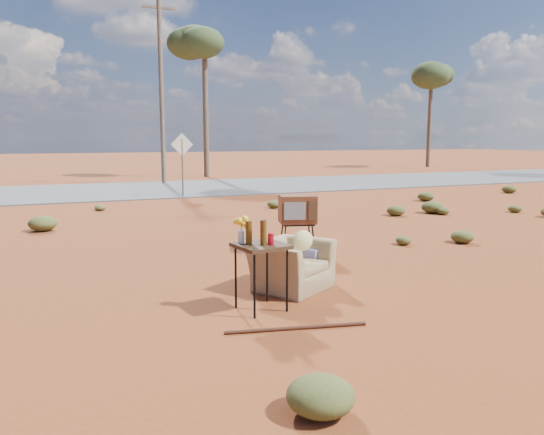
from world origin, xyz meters
name	(u,v)px	position (x,y,z in m)	size (l,w,h in m)	color
ground	(294,294)	(0.00, 0.00, 0.00)	(140.00, 140.00, 0.00)	maroon
highway	(126,190)	(0.00, 15.00, 0.02)	(140.00, 7.00, 0.04)	#565659
armchair	(293,258)	(0.13, 0.32, 0.41)	(1.29, 1.24, 0.87)	#8F764E
tv_unit	(297,210)	(1.19, 2.34, 0.76)	(0.75, 0.67, 1.02)	black
side_table	(257,242)	(-0.67, -0.37, 0.82)	(0.63, 0.63, 1.11)	#3C2615
rusty_bar	(296,328)	(-0.54, -1.17, 0.02)	(0.04, 0.04, 1.54)	#451F12
road_sign	(182,153)	(1.50, 12.00, 1.50)	(0.78, 0.06, 2.19)	brown
eucalyptus_center	(205,51)	(5.00, 21.00, 6.43)	(3.20, 3.20, 7.60)	brown
eucalyptus_right	(431,80)	(22.00, 24.00, 5.94)	(3.20, 3.20, 7.10)	brown
utility_pole_center	(161,88)	(2.00, 17.50, 4.15)	(1.40, 0.20, 8.00)	brown
scrub_patch	(161,233)	(-0.82, 4.41, 0.14)	(17.49, 8.07, 0.33)	#4F5425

